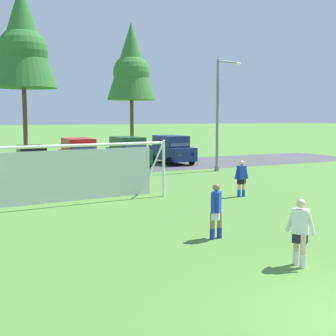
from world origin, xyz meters
TOP-DOWN VIEW (x-y plane):
  - ground_plane at (0.00, 15.00)m, footprint 400.00×400.00m
  - parking_lot_strip at (0.00, 26.30)m, footprint 52.00×8.40m
  - soccer_goal at (-1.35, 14.05)m, footprint 7.54×2.50m
  - player_striker_near at (0.47, 6.26)m, footprint 0.63×0.53m
  - player_midfield_center at (5.44, 11.86)m, footprint 0.74×0.27m
  - player_defender_far at (0.89, 3.21)m, footprint 0.43×0.69m
  - parked_car_slot_center_left at (-1.15, 25.97)m, footprint 2.14×4.25m
  - parked_car_slot_center at (1.80, 25.21)m, footprint 2.35×4.71m
  - parked_car_slot_center_right at (5.63, 25.90)m, footprint 2.23×4.65m
  - parked_car_slot_right at (9.49, 26.54)m, footprint 2.14×4.60m
  - tree_mid_left at (-0.03, 34.54)m, footprint 5.37×5.37m
  - tree_center_back at (10.31, 36.47)m, footprint 4.70×4.70m
  - street_lamp at (10.11, 20.81)m, footprint 2.00×0.32m

SIDE VIEW (x-z plane):
  - ground_plane at x=0.00m, z-range 0.00..0.00m
  - parking_lot_strip at x=0.00m, z-range 0.00..0.01m
  - player_striker_near at x=0.47m, z-range 0.00..1.64m
  - player_midfield_center at x=5.44m, z-range 0.00..1.64m
  - player_defender_far at x=0.89m, z-range 0.00..1.64m
  - parked_car_slot_center_left at x=-1.15m, z-range 0.02..1.74m
  - parked_car_slot_center at x=1.80m, z-range 0.03..2.19m
  - parked_car_slot_center_right at x=5.63m, z-range 0.03..2.19m
  - parked_car_slot_right at x=9.49m, z-range 0.03..2.19m
  - soccer_goal at x=-1.35m, z-range 0.01..2.58m
  - street_lamp at x=10.11m, z-range 0.14..7.44m
  - tree_center_back at x=10.31m, z-range 2.36..14.89m
  - tree_mid_left at x=-0.03m, z-range 2.70..17.02m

